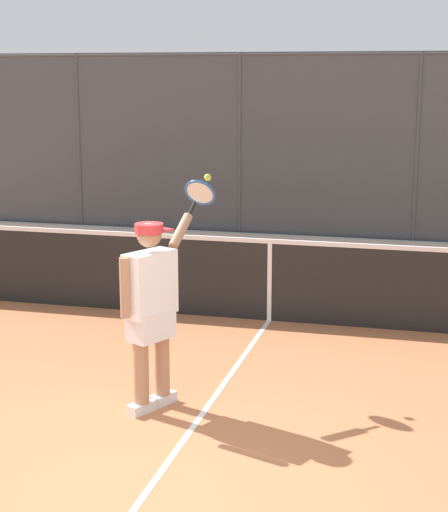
# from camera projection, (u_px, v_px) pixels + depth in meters

# --- Properties ---
(ground_plane) EXTENTS (60.00, 60.00, 0.00)m
(ground_plane) POSITION_uv_depth(u_px,v_px,m) (141.00, 500.00, 5.62)
(ground_plane) COLOR #B76B42
(fence_backdrop) EXTENTS (17.55, 1.37, 3.15)m
(fence_backdrop) POSITION_uv_depth(u_px,v_px,m) (330.00, 161.00, 14.35)
(fence_backdrop) COLOR #474C51
(fence_backdrop) RESTS_ON ground
(tennis_net) EXTENTS (10.61, 0.09, 1.07)m
(tennis_net) POSITION_uv_depth(u_px,v_px,m) (270.00, 279.00, 9.60)
(tennis_net) COLOR #2D2D2D
(tennis_net) RESTS_ON ground
(tennis_player) EXTENTS (0.55, 1.34, 1.90)m
(tennis_player) POSITION_uv_depth(u_px,v_px,m) (152.00, 302.00, 6.98)
(tennis_player) COLOR silver
(tennis_player) RESTS_ON ground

